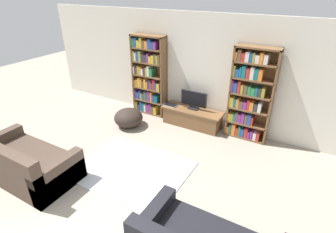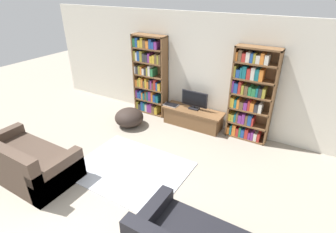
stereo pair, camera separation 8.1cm
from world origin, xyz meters
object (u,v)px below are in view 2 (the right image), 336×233
Objects in this scene: tv_stand at (193,117)px; television at (194,100)px; beanbag_ottoman at (129,117)px; bookshelf_left at (150,76)px; laptop at (171,105)px; couch_left_sectional at (25,162)px; bookshelf_right at (250,96)px.

television reaches higher than tv_stand.
beanbag_ottoman is at bearing -149.46° from tv_stand.
television is (0.00, 0.05, 0.45)m from tv_stand.
beanbag_ottoman is (-0.02, -0.91, -0.79)m from bookshelf_left.
television is at bearing 90.00° from tv_stand.
bookshelf_left is 0.94m from laptop.
couch_left_sectional is at bearing -118.51° from television.
couch_left_sectional reaches higher than beanbag_ottoman.
bookshelf_left is at bearing 166.44° from laptop.
beanbag_ottoman is at bearing 79.79° from couch_left_sectional.
bookshelf_right reaches higher than television.
laptop reaches higher than tv_stand.
tv_stand is 2.13× the size of beanbag_ottoman.
bookshelf_left reaches higher than laptop.
tv_stand is at bearing 61.15° from couch_left_sectional.
bookshelf_left is 1.36m from television.
bookshelf_right is 2.95× the size of beanbag_ottoman.
laptop is at bearing -174.39° from bookshelf_right.
bookshelf_right reaches higher than beanbag_ottoman.
bookshelf_right reaches higher than couch_left_sectional.
laptop is 1.07m from beanbag_ottoman.
couch_left_sectional is at bearing -100.21° from beanbag_ottoman.
bookshelf_left is 2.95× the size of beanbag_ottoman.
couch_left_sectional is (-1.77, -3.26, -0.39)m from television.
beanbag_ottoman is at bearing -91.18° from bookshelf_left.
couch_left_sectional is at bearing -132.08° from bookshelf_right.
television is at bearing 31.97° from beanbag_ottoman.
laptop is (-1.82, -0.18, -0.56)m from bookshelf_right.
bookshelf_left is at bearing 88.82° from beanbag_ottoman.
beanbag_ottoman is (-2.58, -0.91, -0.78)m from bookshelf_right.
laptop is 0.52× the size of beanbag_ottoman.
bookshelf_right is (2.56, 0.00, -0.01)m from bookshelf_left.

